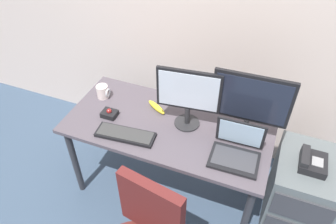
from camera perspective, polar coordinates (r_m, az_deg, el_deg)
name	(u,v)px	position (r m, az deg, el deg)	size (l,w,h in m)	color
ground_plane	(168,186)	(2.84, 0.00, -12.95)	(8.00, 8.00, 0.00)	#3B4D64
desk	(168,133)	(2.35, 0.00, -3.71)	(1.47, 0.70, 0.73)	#4F474F
file_cabinet	(299,192)	(2.60, 22.22, -12.97)	(0.42, 0.53, 0.63)	#586062
desk_phone	(312,162)	(2.33, 24.18, -8.08)	(0.17, 0.20, 0.09)	black
monitor_main	(251,102)	(2.10, 14.46, 1.67)	(0.50, 0.18, 0.49)	#262628
monitor_side	(188,95)	(2.13, 3.63, 3.09)	(0.43, 0.18, 0.45)	#262628
keyboard	(125,134)	(2.22, -7.57, -3.97)	(0.42, 0.18, 0.03)	black
laptop	(236,150)	(2.09, 12.04, -6.61)	(0.32, 0.27, 0.24)	black
trackball_mouse	(109,113)	(2.38, -10.34, -0.26)	(0.11, 0.09, 0.07)	black
coffee_mug	(103,92)	(2.55, -11.49, 3.56)	(0.10, 0.09, 0.10)	silver
banana	(157,107)	(2.40, -2.05, 0.88)	(0.19, 0.04, 0.04)	yellow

